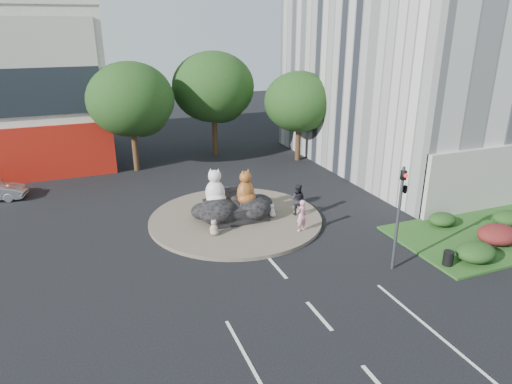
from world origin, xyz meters
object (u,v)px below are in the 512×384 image
kitten_calico (214,227)px  pedestrian_pink (301,215)px  cat_white (215,187)px  litter_bin (448,258)px  pedestrian_dark (298,200)px  cat_tabby (246,187)px  kitten_white (272,210)px

kitten_calico → pedestrian_pink: bearing=9.6°
cat_white → litter_bin: (8.63, -9.03, -1.70)m
pedestrian_dark → cat_tabby: bearing=23.7°
cat_white → cat_tabby: cat_white is taller
cat_white → litter_bin: 12.61m
pedestrian_dark → kitten_white: bearing=26.4°
kitten_calico → pedestrian_dark: 5.44m
kitten_calico → litter_bin: bearing=-11.8°
cat_white → kitten_white: cat_white is taller
cat_tabby → pedestrian_dark: (2.98, -0.70, -0.97)m
cat_white → pedestrian_dark: bearing=9.8°
cat_white → cat_tabby: (1.67, -0.47, -0.06)m
kitten_white → cat_white: bearing=151.6°
pedestrian_dark → litter_bin: pedestrian_dark is taller
pedestrian_pink → litter_bin: pedestrian_pink is taller
pedestrian_pink → pedestrian_dark: 2.24m
pedestrian_pink → kitten_white: bearing=-89.6°
kitten_white → litter_bin: 9.83m
kitten_white → litter_bin: (5.50, -8.15, -0.13)m
pedestrian_pink → cat_white: bearing=-56.5°
kitten_calico → pedestrian_pink: pedestrian_pink is taller
cat_white → pedestrian_dark: 4.90m
cat_white → pedestrian_pink: (3.84, -3.25, -1.08)m
cat_white → kitten_calico: bearing=-85.7°
kitten_white → pedestrian_pink: bearing=-86.0°
pedestrian_dark → litter_bin: bearing=153.7°
kitten_white → pedestrian_dark: pedestrian_dark is taller
cat_white → pedestrian_pink: size_ratio=1.21×
kitten_calico → kitten_white: 3.99m
kitten_calico → kitten_white: (3.84, 1.10, -0.04)m
kitten_calico → pedestrian_dark: size_ratio=0.47×
pedestrian_dark → kitten_calico: bearing=45.6°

